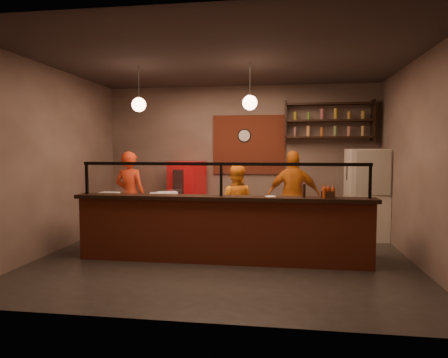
% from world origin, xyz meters
% --- Properties ---
extents(floor, '(6.00, 6.00, 0.00)m').
position_xyz_m(floor, '(0.00, 0.00, 0.00)').
color(floor, black).
rests_on(floor, ground).
extents(ceiling, '(6.00, 6.00, 0.00)m').
position_xyz_m(ceiling, '(0.00, 0.00, 3.20)').
color(ceiling, '#332A27').
rests_on(ceiling, wall_back).
extents(wall_back, '(6.00, 0.00, 6.00)m').
position_xyz_m(wall_back, '(0.00, 2.50, 1.60)').
color(wall_back, '#7D675C').
rests_on(wall_back, floor).
extents(wall_left, '(0.00, 5.00, 5.00)m').
position_xyz_m(wall_left, '(-3.00, 0.00, 1.60)').
color(wall_left, '#7D675C').
rests_on(wall_left, floor).
extents(wall_right, '(0.00, 5.00, 5.00)m').
position_xyz_m(wall_right, '(3.00, 0.00, 1.60)').
color(wall_right, '#7D675C').
rests_on(wall_right, floor).
extents(wall_front, '(6.00, 0.00, 6.00)m').
position_xyz_m(wall_front, '(0.00, -2.50, 1.60)').
color(wall_front, '#7D675C').
rests_on(wall_front, floor).
extents(brick_patch, '(1.60, 0.04, 1.30)m').
position_xyz_m(brick_patch, '(0.20, 2.47, 1.90)').
color(brick_patch, maroon).
rests_on(brick_patch, wall_back).
extents(service_counter, '(4.60, 0.25, 1.00)m').
position_xyz_m(service_counter, '(0.00, -0.30, 0.50)').
color(service_counter, maroon).
rests_on(service_counter, floor).
extents(counter_ledge, '(4.70, 0.37, 0.06)m').
position_xyz_m(counter_ledge, '(0.00, -0.30, 1.03)').
color(counter_ledge, black).
rests_on(counter_ledge, service_counter).
extents(worktop_cabinet, '(4.60, 0.75, 0.85)m').
position_xyz_m(worktop_cabinet, '(0.00, 0.20, 0.42)').
color(worktop_cabinet, gray).
rests_on(worktop_cabinet, floor).
extents(worktop, '(4.60, 0.75, 0.05)m').
position_xyz_m(worktop, '(0.00, 0.20, 0.88)').
color(worktop, beige).
rests_on(worktop, worktop_cabinet).
extents(sneeze_guard, '(4.50, 0.05, 0.52)m').
position_xyz_m(sneeze_guard, '(0.00, -0.30, 1.37)').
color(sneeze_guard, white).
rests_on(sneeze_guard, counter_ledge).
extents(wall_shelving, '(1.84, 0.28, 0.85)m').
position_xyz_m(wall_shelving, '(1.90, 2.32, 2.40)').
color(wall_shelving, black).
rests_on(wall_shelving, wall_back).
extents(wall_clock, '(0.30, 0.04, 0.30)m').
position_xyz_m(wall_clock, '(0.10, 2.46, 2.10)').
color(wall_clock, black).
rests_on(wall_clock, wall_back).
extents(pendant_left, '(0.24, 0.24, 0.77)m').
position_xyz_m(pendant_left, '(-1.50, 0.20, 2.55)').
color(pendant_left, black).
rests_on(pendant_left, ceiling).
extents(pendant_right, '(0.24, 0.24, 0.77)m').
position_xyz_m(pendant_right, '(0.40, 0.20, 2.55)').
color(pendant_right, black).
rests_on(pendant_right, ceiling).
extents(cook_left, '(0.70, 0.52, 1.75)m').
position_xyz_m(cook_left, '(-2.05, 1.13, 0.88)').
color(cook_left, red).
rests_on(cook_left, floor).
extents(cook_mid, '(0.76, 0.61, 1.49)m').
position_xyz_m(cook_mid, '(0.06, 1.15, 0.75)').
color(cook_mid, orange).
rests_on(cook_mid, floor).
extents(cook_right, '(1.07, 0.52, 1.77)m').
position_xyz_m(cook_right, '(1.16, 1.42, 0.88)').
color(cook_right, '#C35E12').
rests_on(cook_right, floor).
extents(fridge, '(0.79, 0.74, 1.80)m').
position_xyz_m(fridge, '(2.60, 1.81, 0.90)').
color(fridge, beige).
rests_on(fridge, floor).
extents(red_cooler, '(0.81, 0.77, 1.53)m').
position_xyz_m(red_cooler, '(-1.14, 2.15, 0.77)').
color(red_cooler, red).
rests_on(red_cooler, floor).
extents(pizza_dough, '(0.66, 0.66, 0.01)m').
position_xyz_m(pizza_dough, '(0.52, 0.07, 0.91)').
color(pizza_dough, white).
rests_on(pizza_dough, worktop).
extents(prep_tub_a, '(0.37, 0.34, 0.15)m').
position_xyz_m(prep_tub_a, '(-1.13, 0.11, 0.98)').
color(prep_tub_a, silver).
rests_on(prep_tub_a, worktop).
extents(prep_tub_b, '(0.39, 0.36, 0.16)m').
position_xyz_m(prep_tub_b, '(-1.01, 0.21, 0.98)').
color(prep_tub_b, white).
rests_on(prep_tub_b, worktop).
extents(prep_tub_c, '(0.33, 0.27, 0.15)m').
position_xyz_m(prep_tub_c, '(-2.01, 0.07, 0.98)').
color(prep_tub_c, silver).
rests_on(prep_tub_c, worktop).
extents(rolling_pin, '(0.30, 0.19, 0.05)m').
position_xyz_m(rolling_pin, '(-0.51, 0.32, 0.93)').
color(rolling_pin, '#FAF529').
rests_on(rolling_pin, worktop).
extents(condiment_caddy, '(0.22, 0.19, 0.10)m').
position_xyz_m(condiment_caddy, '(1.62, -0.31, 1.11)').
color(condiment_caddy, black).
rests_on(condiment_caddy, counter_ledge).
extents(pepper_mill, '(0.05, 0.05, 0.21)m').
position_xyz_m(pepper_mill, '(1.27, -0.31, 1.16)').
color(pepper_mill, black).
rests_on(pepper_mill, counter_ledge).
extents(small_plate, '(0.21, 0.21, 0.01)m').
position_xyz_m(small_plate, '(0.76, -0.30, 1.07)').
color(small_plate, white).
rests_on(small_plate, counter_ledge).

